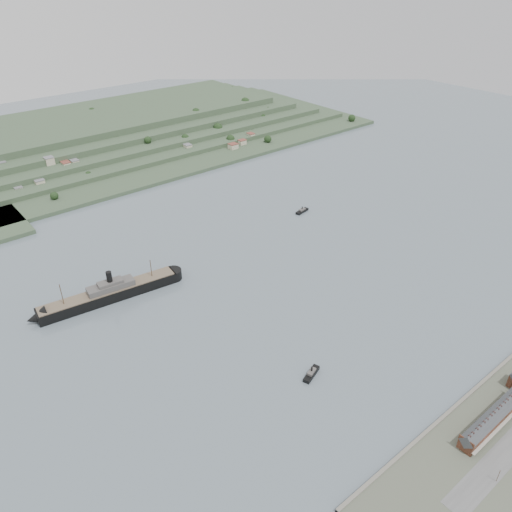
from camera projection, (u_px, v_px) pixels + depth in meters
ground at (291, 283)px, 384.43m from camera, size 1400.00×1400.00×0.00m
terrace_row at (493, 418)px, 264.57m from camera, size 55.60×9.80×11.07m
far_peninsula at (103, 136)px, 652.75m from camera, size 760.00×309.00×30.00m
steamship at (105, 295)px, 362.74m from camera, size 115.06×26.54×27.63m
tugboat at (311, 373)px, 299.72m from camera, size 15.68×8.99×6.84m
ferry_east at (302, 211)px, 488.51m from camera, size 16.47×7.32×5.97m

